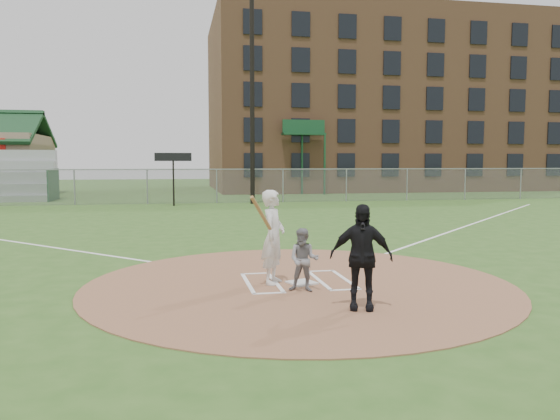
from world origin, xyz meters
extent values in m
plane|color=#30571D|center=(0.00, 0.00, 0.00)|extent=(140.00, 140.00, 0.00)
cylinder|color=#946446|center=(0.00, 0.00, 0.01)|extent=(8.40, 8.40, 0.02)
cube|color=silver|center=(0.04, -0.06, 0.04)|extent=(0.63, 0.63, 0.03)
cube|color=white|center=(9.00, 9.00, 0.01)|extent=(17.04, 17.04, 0.01)
imported|color=gray|center=(-0.07, -0.70, 0.61)|extent=(0.70, 0.63, 1.17)
imported|color=black|center=(0.56, -2.05, 0.88)|extent=(1.09, 0.70, 1.72)
cube|color=white|center=(-1.00, 0.15, 0.03)|extent=(0.08, 1.80, 0.01)
cube|color=white|center=(-0.45, 0.15, 0.03)|extent=(0.08, 1.80, 0.01)
cube|color=white|center=(-0.72, 1.05, 0.03)|extent=(0.62, 0.08, 0.01)
cube|color=white|center=(-0.72, -0.75, 0.03)|extent=(0.62, 0.08, 0.01)
cube|color=white|center=(1.00, 0.15, 0.03)|extent=(0.08, 1.80, 0.01)
cube|color=white|center=(0.45, 0.15, 0.03)|extent=(0.08, 1.80, 0.01)
cube|color=white|center=(0.72, 1.05, 0.03)|extent=(0.62, 0.08, 0.01)
cube|color=white|center=(0.72, -0.75, 0.03)|extent=(0.62, 0.08, 0.01)
imported|color=silver|center=(-0.50, 0.07, 0.94)|extent=(0.70, 0.80, 1.85)
cylinder|color=olive|center=(-0.80, -0.33, 1.45)|extent=(0.50, 0.45, 0.70)
cube|color=slate|center=(0.00, 22.00, 1.00)|extent=(56.00, 0.03, 2.00)
cube|color=gray|center=(0.00, 22.00, 2.00)|extent=(56.00, 0.06, 0.06)
cube|color=gray|center=(0.00, 22.00, 1.00)|extent=(56.08, 0.08, 2.00)
cube|color=#194728|center=(-10.00, 26.20, 1.00)|extent=(0.08, 3.20, 2.00)
cube|color=brown|center=(16.00, 38.00, 7.50)|extent=(30.00, 16.00, 15.00)
cube|color=black|center=(15.90, 29.94, 7.40)|extent=(26.60, 0.10, 12.20)
cube|color=#194728|center=(7.00, 29.34, 4.50)|extent=(3.20, 1.00, 0.15)
cube|color=#194728|center=(7.00, 29.84, 2.25)|extent=(0.12, 0.12, 4.50)
cube|color=#194728|center=(8.50, 28.89, 2.25)|extent=(0.12, 0.12, 4.50)
cube|color=#194728|center=(7.00, 29.34, 5.05)|extent=(3.20, 0.08, 1.00)
cylinder|color=black|center=(2.00, 21.00, 6.00)|extent=(0.26, 0.26, 12.00)
cylinder|color=black|center=(-2.50, 20.20, 1.30)|extent=(0.10, 0.10, 2.60)
cube|color=black|center=(-2.50, 20.20, 2.70)|extent=(2.00, 0.10, 0.45)
camera|label=1|loc=(-2.36, -10.37, 2.40)|focal=35.00mm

